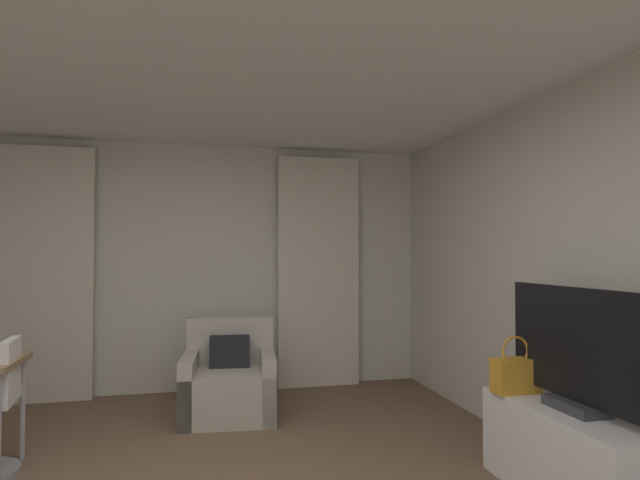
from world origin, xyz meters
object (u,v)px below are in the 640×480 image
tv_console (572,456)px  handbag_primary (516,374)px  armchair (229,384)px  tv_flatscreen (576,352)px

tv_console → handbag_primary: handbag_primary is taller
armchair → tv_flatscreen: bearing=-49.6°
armchair → handbag_primary: size_ratio=2.38×
armchair → tv_console: armchair is taller
tv_flatscreen → tv_console: bearing=90.0°
tv_flatscreen → handbag_primary: (-0.10, 0.43, -0.22)m
tv_flatscreen → handbag_primary: tv_flatscreen is taller
handbag_primary → tv_console: bearing=-75.4°
armchair → tv_console: 2.81m
tv_console → handbag_primary: 0.56m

